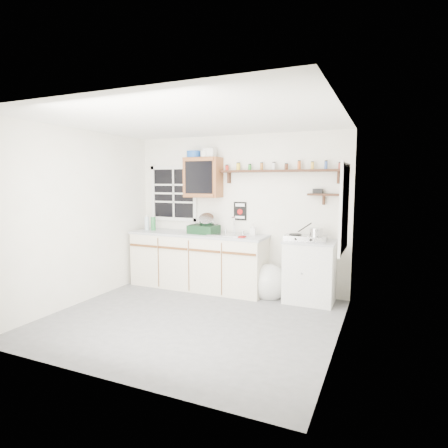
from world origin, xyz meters
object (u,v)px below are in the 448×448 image
object	(u,v)px
main_cabinet	(198,261)
dish_rack	(205,227)
hotplate	(305,238)
spice_shelf	(279,170)
right_cabinet	(310,271)
upper_cabinet	(203,177)

from	to	relation	value
main_cabinet	dish_rack	distance (m)	0.58
dish_rack	main_cabinet	bearing A→B (deg)	-174.41
dish_rack	hotplate	bearing A→B (deg)	4.16
main_cabinet	spice_shelf	size ratio (longest dim) A/B	1.21
hotplate	dish_rack	bearing A→B (deg)	176.90
main_cabinet	dish_rack	xyz separation A→B (m)	(0.13, 0.00, 0.57)
right_cabinet	spice_shelf	bearing A→B (deg)	160.59
hotplate	right_cabinet	bearing A→B (deg)	12.48
main_cabinet	hotplate	distance (m)	1.83
right_cabinet	main_cabinet	bearing A→B (deg)	-179.21
main_cabinet	dish_rack	bearing A→B (deg)	1.50
spice_shelf	dish_rack	xyz separation A→B (m)	(-1.17, -0.21, -0.90)
main_cabinet	upper_cabinet	bearing A→B (deg)	76.32
spice_shelf	dish_rack	distance (m)	1.49
main_cabinet	right_cabinet	xyz separation A→B (m)	(1.83, 0.03, -0.01)
main_cabinet	dish_rack	size ratio (longest dim) A/B	4.91
right_cabinet	spice_shelf	distance (m)	1.57
spice_shelf	upper_cabinet	bearing A→B (deg)	-176.87
upper_cabinet	spice_shelf	distance (m)	1.27
main_cabinet	spice_shelf	xyz separation A→B (m)	(1.30, 0.21, 1.47)
upper_cabinet	dish_rack	distance (m)	0.81
right_cabinet	upper_cabinet	xyz separation A→B (m)	(-1.80, 0.12, 1.37)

